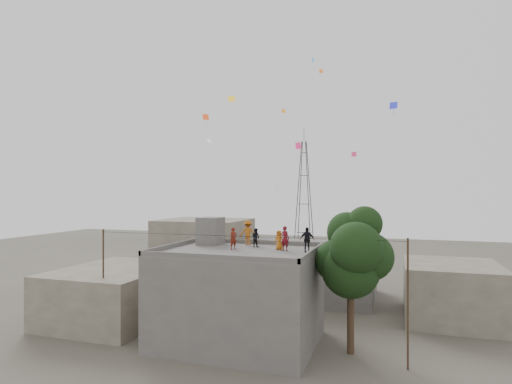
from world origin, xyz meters
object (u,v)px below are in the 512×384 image
at_px(tree, 354,255).
at_px(person_red_adult, 285,238).
at_px(stair_head_box, 211,231).
at_px(transmission_tower, 304,198).
at_px(person_dark_adult, 307,240).

relative_size(tree, person_red_adult, 5.58).
distance_m(stair_head_box, person_red_adult, 6.32).
bearing_deg(transmission_tower, tree, -73.91).
xyz_separation_m(person_red_adult, person_dark_adult, (1.50, -0.20, -0.01)).
distance_m(tree, transmission_tower, 41.12).
distance_m(tree, person_dark_adult, 3.08).
height_order(tree, transmission_tower, transmission_tower).
bearing_deg(person_dark_adult, transmission_tower, 82.69).
relative_size(tree, transmission_tower, 0.45).
bearing_deg(tree, person_red_adult, 175.10).
relative_size(stair_head_box, person_dark_adult, 1.24).
height_order(tree, person_dark_adult, tree).
height_order(transmission_tower, person_dark_adult, transmission_tower).
bearing_deg(stair_head_box, person_dark_adult, -13.44).
height_order(stair_head_box, person_red_adult, stair_head_box).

